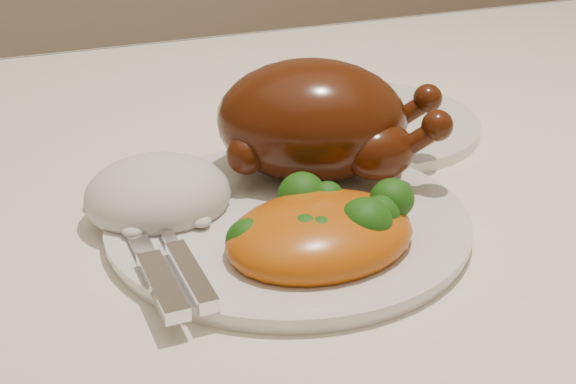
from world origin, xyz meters
name	(u,v)px	position (x,y,z in m)	size (l,w,h in m)	color
dining_table	(192,334)	(0.00, 0.00, 0.67)	(1.60, 0.90, 0.76)	brown
tablecloth	(187,257)	(0.00, 0.00, 0.74)	(1.73, 1.03, 0.18)	white
dinner_plate	(288,223)	(0.07, -0.04, 0.77)	(0.27, 0.27, 0.01)	silver
side_plate	(356,123)	(0.21, 0.13, 0.77)	(0.24, 0.24, 0.01)	silver
roast_chicken	(317,121)	(0.12, 0.02, 0.83)	(0.21, 0.17, 0.10)	#4A1907
rice_mound	(158,195)	(-0.02, 0.01, 0.79)	(0.12, 0.11, 0.06)	white
mac_and_cheese	(327,229)	(0.08, -0.09, 0.79)	(0.15, 0.12, 0.05)	#CE560D
cutlery	(165,262)	(-0.03, -0.08, 0.78)	(0.03, 0.18, 0.01)	silver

